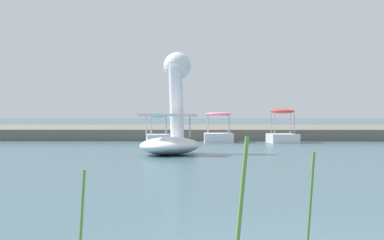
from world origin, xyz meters
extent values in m
cube|color=#6B665B|center=(0.00, 38.88, 0.28)|extent=(154.79, 21.18, 0.56)
ellipsoid|color=white|center=(-2.21, 16.33, 0.28)|extent=(2.31, 3.30, 0.57)
cylinder|color=white|center=(-2.04, 17.28, 1.68)|extent=(0.57, 0.82, 2.49)
sphere|color=white|center=(-2.01, 17.44, 2.90)|extent=(1.06, 1.06, 0.92)
cone|color=yellow|center=(-1.95, 17.80, 2.90)|extent=(0.60, 0.65, 0.50)
cube|color=white|center=(-2.25, 16.09, 1.26)|extent=(1.80, 1.75, 0.08)
cylinder|color=silver|center=(-1.56, 15.97, 0.91)|extent=(0.04, 0.04, 0.69)
cylinder|color=silver|center=(-2.94, 16.21, 0.91)|extent=(0.04, 0.04, 0.69)
cube|color=white|center=(2.47, 26.55, 0.20)|extent=(1.38, 2.25, 0.40)
ellipsoid|color=red|center=(2.47, 26.55, 1.45)|extent=(1.22, 1.25, 0.20)
cylinder|color=#B7B7BF|center=(1.99, 26.98, 0.93)|extent=(0.04, 0.04, 1.05)
cylinder|color=#B7B7BF|center=(2.89, 27.05, 0.93)|extent=(0.04, 0.04, 1.05)
cylinder|color=#B7B7BF|center=(2.05, 26.05, 0.93)|extent=(0.04, 0.04, 1.05)
cylinder|color=#B7B7BF|center=(2.96, 26.11, 0.93)|extent=(0.04, 0.04, 1.05)
cube|color=white|center=(-0.49, 26.76, 0.21)|extent=(1.35, 2.28, 0.43)
ellipsoid|color=pink|center=(-0.49, 26.76, 1.32)|extent=(1.25, 1.45, 0.20)
cylinder|color=#B7B7BF|center=(-0.99, 27.31, 0.87)|extent=(0.04, 0.04, 0.89)
cylinder|color=#B7B7BF|center=(-0.01, 27.34, 0.87)|extent=(0.04, 0.04, 0.89)
cylinder|color=#B7B7BF|center=(-0.96, 26.18, 0.87)|extent=(0.04, 0.04, 0.89)
cylinder|color=#B7B7BF|center=(0.01, 26.20, 0.87)|extent=(0.04, 0.04, 0.89)
cube|color=white|center=(-3.25, 26.43, 0.19)|extent=(1.33, 2.15, 0.38)
ellipsoid|color=teal|center=(-3.25, 26.43, 1.25)|extent=(1.00, 1.18, 0.20)
cylinder|color=#B7B7BF|center=(-3.65, 26.82, 0.82)|extent=(0.04, 0.04, 0.87)
cylinder|color=#B7B7BF|center=(-2.96, 26.91, 0.82)|extent=(0.04, 0.04, 0.87)
cylinder|color=#B7B7BF|center=(-3.55, 25.96, 0.82)|extent=(0.04, 0.04, 0.87)
cylinder|color=#B7B7BF|center=(-2.86, 26.05, 0.82)|extent=(0.04, 0.04, 0.87)
cylinder|color=#669942|center=(-0.81, -1.20, 0.55)|extent=(0.14, 0.13, 1.09)
cylinder|color=#669942|center=(-2.03, -0.37, 0.40)|extent=(0.08, 0.09, 0.81)
cylinder|color=#669942|center=(-0.33, -1.11, 0.49)|extent=(0.08, 0.06, 0.99)
camera|label=1|loc=(-1.04, -5.92, 1.23)|focal=65.69mm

